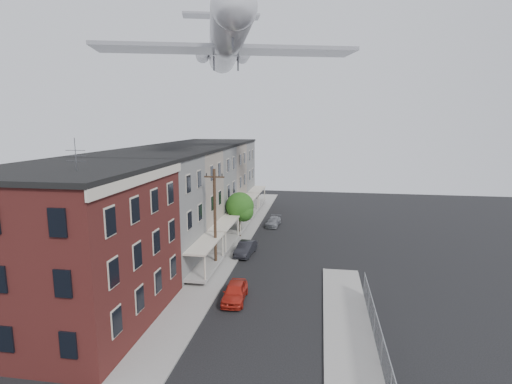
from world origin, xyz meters
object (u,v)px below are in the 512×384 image
(car_mid, at_px, (246,248))
(utility_pole, at_px, (215,217))
(airplane, at_px, (226,42))
(car_near, at_px, (235,292))
(street_tree, at_px, (241,208))
(car_far, at_px, (273,222))

(car_mid, bearing_deg, utility_pole, -111.43)
(car_mid, xyz_separation_m, airplane, (-2.53, 3.32, 20.15))
(utility_pole, relative_size, car_mid, 2.22)
(car_near, distance_m, car_mid, 10.31)
(car_near, height_order, airplane, airplane)
(utility_pole, distance_m, car_mid, 5.96)
(street_tree, relative_size, airplane, 0.18)
(utility_pole, relative_size, airplane, 0.32)
(street_tree, bearing_deg, utility_pole, -91.89)
(car_near, height_order, car_far, car_near)
(utility_pole, xyz_separation_m, car_far, (3.40, 15.55, -4.12))
(car_mid, xyz_separation_m, car_far, (1.40, 11.61, -0.11))
(car_near, xyz_separation_m, car_mid, (-1.13, 10.25, -0.01))
(street_tree, xyz_separation_m, car_far, (3.07, 5.62, -2.90))
(utility_pole, distance_m, street_tree, 10.00)
(street_tree, height_order, car_far, street_tree)
(utility_pole, height_order, car_near, utility_pole)
(utility_pole, distance_m, airplane, 17.70)
(street_tree, relative_size, car_near, 1.30)
(car_mid, bearing_deg, car_near, -78.20)
(car_near, xyz_separation_m, car_far, (0.28, 21.86, -0.13))
(car_mid, bearing_deg, street_tree, 111.13)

